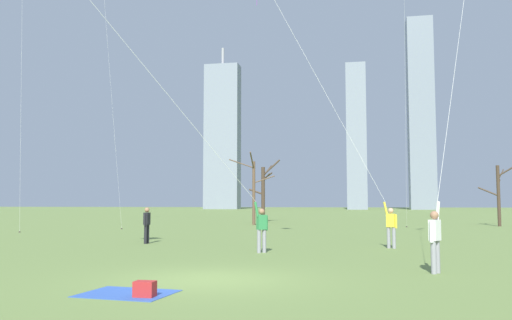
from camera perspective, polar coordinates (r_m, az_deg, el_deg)
ground_plane at (r=12.99m, az=-5.22°, el=-12.73°), size 400.00×400.00×0.00m
kite_flyer_midfield_right_red at (r=16.54m, az=19.84°, el=1.30°), size 3.61×9.35×14.04m
kite_flyer_midfield_center_blue at (r=18.84m, az=-3.29°, el=-2.28°), size 7.13×5.97×11.04m
kite_flyer_far_back_purple at (r=22.21m, az=12.40°, el=-3.02°), size 6.31×1.42×12.95m
bystander_far_off_by_trees at (r=24.42m, az=-11.71°, el=-6.72°), size 0.22×0.51×1.62m
picnic_spot at (r=11.01m, az=-12.71°, el=-13.62°), size 1.93×1.57×0.31m
bare_tree_far_right_edge at (r=45.47m, az=24.70°, el=-3.23°), size 2.70×1.63×4.76m
bare_tree_right_of_center at (r=49.77m, az=0.83°, el=-3.36°), size 3.00×2.76×5.92m
bare_tree_left_of_center at (r=43.93m, az=-0.27°, el=-3.11°), size 3.77×2.09×5.97m
skyline_mid_tower_right at (r=154.01m, az=-3.65°, el=2.56°), size 9.98×5.11×47.31m
skyline_squat_block at (r=147.42m, az=10.80°, el=2.44°), size 5.33×9.57×39.54m
skyline_short_annex at (r=149.73m, az=17.37°, el=4.85°), size 6.78×6.09×51.86m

